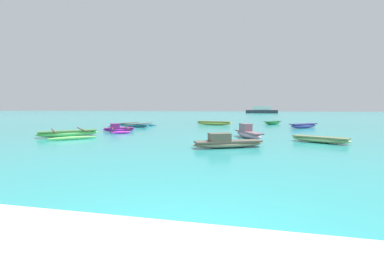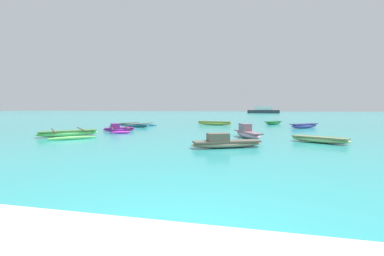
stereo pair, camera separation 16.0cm
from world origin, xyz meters
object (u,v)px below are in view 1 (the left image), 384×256
Objects in this scene: moored_boat_4 at (214,123)px; moored_boat_7 at (68,133)px; moored_boat_5 at (320,139)px; moored_boat_6 at (118,129)px; moored_boat_3 at (133,125)px; moored_boat_0 at (273,123)px; distant_ferry at (261,110)px; moored_boat_8 at (248,133)px; moored_boat_1 at (303,126)px; moored_boat_2 at (227,143)px.

moored_boat_4 is 0.84× the size of moored_boat_7.
moored_boat_6 reaches higher than moored_boat_5.
moored_boat_3 is 0.98× the size of moored_boat_7.
moored_boat_0 is 16.95m from moored_boat_6.
distant_ferry is (1.93, 57.13, 0.71)m from moored_boat_0.
moored_boat_4 reaches higher than moored_boat_0.
moored_boat_7 is (-7.83, -12.65, -0.02)m from moored_boat_4.
moored_boat_8 is (-2.75, -13.64, 0.11)m from moored_boat_0.
moored_boat_2 is (-5.96, -12.92, 0.01)m from moored_boat_1.
moored_boat_3 is 1.02× the size of moored_boat_6.
moored_boat_2 is at bearing -156.98° from moored_boat_0.
moored_boat_1 is at bearing 27.27° from moored_boat_3.
moored_boat_0 is 0.59× the size of moored_boat_7.
moored_boat_1 is at bearing -89.72° from distant_ferry.
moored_boat_0 is 15.13m from moored_boat_3.
moored_boat_3 is 0.45× the size of distant_ferry.
moored_boat_4 is (-6.19, -2.68, 0.04)m from moored_boat_0.
moored_boat_3 is at bearing 148.14° from moored_boat_1.
moored_boat_8 is 0.31× the size of distant_ferry.
moored_boat_4 is 14.88m from moored_boat_7.
moored_boat_3 is (-13.57, -6.69, -0.03)m from moored_boat_0.
moored_boat_6 is (-6.49, -8.57, -0.02)m from moored_boat_4.
moored_boat_1 is at bearing -11.32° from moored_boat_7.
moored_boat_5 is 14.20m from moored_boat_6.
moored_boat_3 is 4.64m from moored_boat_6.
moored_boat_6 is at bearing 119.43° from moored_boat_2.
moored_boat_4 is at bearing 172.66° from moored_boat_8.
moored_boat_6 is at bearing -116.76° from moored_boat_4.
moored_boat_1 is 14.23m from moored_boat_2.
moored_boat_1 is (2.23, -4.84, 0.04)m from moored_boat_0.
moored_boat_2 is 0.34× the size of distant_ferry.
moored_boat_1 is at bearing -4.07° from moored_boat_4.
moored_boat_4 reaches higher than moored_boat_1.
moored_boat_6 is at bearing 164.72° from moored_boat_1.
moored_boat_7 is (-15.03, -0.31, 0.03)m from moored_boat_5.
moored_boat_2 reaches higher than moored_boat_1.
moored_boat_1 reaches higher than moored_boat_3.
moored_boat_1 is at bearing 40.70° from moored_boat_2.
moored_boat_5 is at bearing 5.50° from moored_boat_2.
moored_boat_7 reaches higher than moored_boat_3.
moored_boat_8 reaches higher than moored_boat_0.
moored_boat_0 is at bearing 76.16° from moored_boat_1.
moored_boat_1 is 0.85× the size of moored_boat_2.
moored_boat_2 is 10.57m from moored_boat_7.
moored_boat_0 is 5.33m from moored_boat_1.
moored_boat_4 is (7.38, 4.02, 0.06)m from moored_boat_3.
moored_boat_8 reaches higher than moored_boat_2.
moored_boat_5 is at bearing 45.25° from moored_boat_8.
moored_boat_4 is 0.39× the size of distant_ferry.
moored_boat_2 is 1.17× the size of moored_boat_5.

